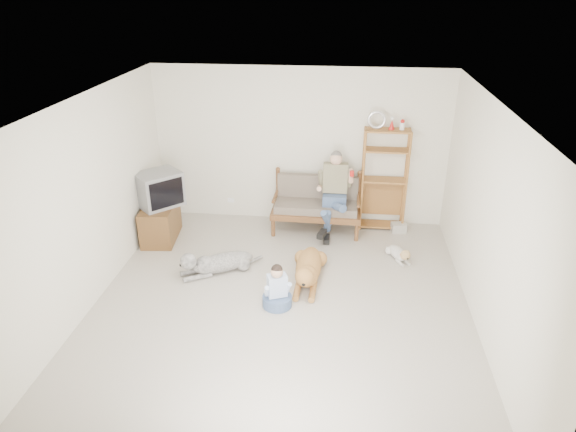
# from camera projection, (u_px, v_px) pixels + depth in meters

# --- Properties ---
(floor) EXTENTS (5.50, 5.50, 0.00)m
(floor) POSITION_uv_depth(u_px,v_px,m) (281.00, 305.00, 6.88)
(floor) COLOR beige
(floor) RESTS_ON ground
(ceiling) EXTENTS (5.50, 5.50, 0.00)m
(ceiling) POSITION_uv_depth(u_px,v_px,m) (279.00, 105.00, 5.73)
(ceiling) COLOR silver
(ceiling) RESTS_ON ground
(wall_back) EXTENTS (5.00, 0.00, 5.00)m
(wall_back) POSITION_uv_depth(u_px,v_px,m) (300.00, 147.00, 8.77)
(wall_back) COLOR silver
(wall_back) RESTS_ON ground
(wall_front) EXTENTS (5.00, 0.00, 5.00)m
(wall_front) POSITION_uv_depth(u_px,v_px,m) (234.00, 369.00, 3.83)
(wall_front) COLOR silver
(wall_front) RESTS_ON ground
(wall_left) EXTENTS (0.00, 5.50, 5.50)m
(wall_left) POSITION_uv_depth(u_px,v_px,m) (86.00, 205.00, 6.55)
(wall_left) COLOR silver
(wall_left) RESTS_ON ground
(wall_right) EXTENTS (0.00, 5.50, 5.50)m
(wall_right) POSITION_uv_depth(u_px,v_px,m) (490.00, 224.00, 6.05)
(wall_right) COLOR silver
(wall_right) RESTS_ON ground
(loveseat) EXTENTS (1.51, 0.73, 0.95)m
(loveseat) POSITION_uv_depth(u_px,v_px,m) (317.00, 203.00, 8.76)
(loveseat) COLOR brown
(loveseat) RESTS_ON ground
(man) EXTENTS (0.54, 0.77, 1.25)m
(man) POSITION_uv_depth(u_px,v_px,m) (333.00, 199.00, 8.47)
(man) COLOR #465880
(man) RESTS_ON loveseat
(etagere) EXTENTS (0.78, 0.34, 2.06)m
(etagere) POSITION_uv_depth(u_px,v_px,m) (384.00, 179.00, 8.64)
(etagere) COLOR #9E6831
(etagere) RESTS_ON ground
(book_stack) EXTENTS (0.27, 0.22, 0.16)m
(book_stack) POSITION_uv_depth(u_px,v_px,m) (399.00, 228.00, 8.82)
(book_stack) COLOR beige
(book_stack) RESTS_ON ground
(tv_stand) EXTENTS (0.59, 0.95, 0.60)m
(tv_stand) POSITION_uv_depth(u_px,v_px,m) (160.00, 222.00, 8.51)
(tv_stand) COLOR brown
(tv_stand) RESTS_ON ground
(crt_tv) EXTENTS (0.85, 0.85, 0.56)m
(crt_tv) POSITION_uv_depth(u_px,v_px,m) (159.00, 189.00, 8.29)
(crt_tv) COLOR slate
(crt_tv) RESTS_ON tv_stand
(wall_outlet) EXTENTS (0.12, 0.02, 0.08)m
(wall_outlet) POSITION_uv_depth(u_px,v_px,m) (231.00, 200.00, 9.33)
(wall_outlet) COLOR white
(wall_outlet) RESTS_ON ground
(golden_retriever) EXTENTS (0.40, 1.50, 0.45)m
(golden_retriever) POSITION_uv_depth(u_px,v_px,m) (308.00, 269.00, 7.36)
(golden_retriever) COLOR #AE6F3C
(golden_retriever) RESTS_ON ground
(shaggy_dog) EXTENTS (1.18, 0.80, 0.40)m
(shaggy_dog) POSITION_uv_depth(u_px,v_px,m) (215.00, 263.00, 7.57)
(shaggy_dog) COLOR silver
(shaggy_dog) RESTS_ON ground
(terrier) EXTENTS (0.35, 0.62, 0.25)m
(terrier) POSITION_uv_depth(u_px,v_px,m) (400.00, 254.00, 7.93)
(terrier) COLOR silver
(terrier) RESTS_ON ground
(child) EXTENTS (0.40, 0.40, 0.62)m
(child) POSITION_uv_depth(u_px,v_px,m) (277.00, 291.00, 6.79)
(child) COLOR #465880
(child) RESTS_ON ground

